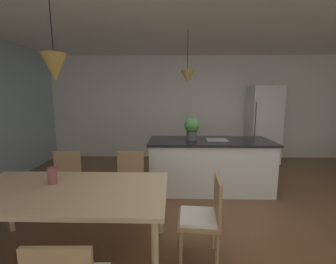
# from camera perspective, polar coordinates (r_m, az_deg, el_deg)

# --- Properties ---
(ground_plane) EXTENTS (10.00, 8.40, 0.04)m
(ground_plane) POSITION_cam_1_polar(r_m,az_deg,el_deg) (3.22, 16.73, -22.25)
(ground_plane) COLOR brown
(wall_back_kitchen) EXTENTS (10.00, 0.12, 2.70)m
(wall_back_kitchen) POSITION_cam_1_polar(r_m,az_deg,el_deg) (5.96, 9.05, 6.29)
(wall_back_kitchen) COLOR white
(wall_back_kitchen) RESTS_ON ground_plane
(dining_table) EXTENTS (2.00, 1.01, 0.74)m
(dining_table) POSITION_cam_1_polar(r_m,az_deg,el_deg) (2.47, -25.27, -14.72)
(dining_table) COLOR #D1B284
(dining_table) RESTS_ON ground_plane
(chair_far_left) EXTENTS (0.43, 0.43, 0.87)m
(chair_far_left) POSITION_cam_1_polar(r_m,az_deg,el_deg) (3.46, -25.37, -11.43)
(chair_far_left) COLOR #A87F56
(chair_far_left) RESTS_ON ground_plane
(chair_far_right) EXTENTS (0.41, 0.41, 0.87)m
(chair_far_right) POSITION_cam_1_polar(r_m,az_deg,el_deg) (3.17, -10.18, -12.56)
(chair_far_right) COLOR #A87F56
(chair_far_right) RESTS_ON ground_plane
(chair_kitchen_end) EXTENTS (0.43, 0.43, 0.87)m
(chair_kitchen_end) POSITION_cam_1_polar(r_m,az_deg,el_deg) (2.34, 9.31, -20.87)
(chair_kitchen_end) COLOR #A87F56
(chair_kitchen_end) RESTS_ON ground_plane
(kitchen_island) EXTENTS (2.11, 0.83, 0.91)m
(kitchen_island) POSITION_cam_1_polar(r_m,az_deg,el_deg) (3.94, 10.80, -8.37)
(kitchen_island) COLOR silver
(kitchen_island) RESTS_ON ground_plane
(refrigerator) EXTENTS (0.73, 0.67, 1.91)m
(refrigerator) POSITION_cam_1_polar(r_m,az_deg,el_deg) (5.99, 23.63, 1.85)
(refrigerator) COLOR silver
(refrigerator) RESTS_ON ground_plane
(pendant_over_table) EXTENTS (0.23, 0.23, 0.92)m
(pendant_over_table) POSITION_cam_1_polar(r_m,az_deg,el_deg) (2.44, -27.58, 14.75)
(pendant_over_table) COLOR black
(pendant_over_island_main) EXTENTS (0.23, 0.23, 0.82)m
(pendant_over_island_main) POSITION_cam_1_polar(r_m,az_deg,el_deg) (3.73, 5.10, 14.35)
(pendant_over_island_main) COLOR black
(potted_plant_on_island) EXTENTS (0.26, 0.26, 0.39)m
(potted_plant_on_island) POSITION_cam_1_polar(r_m,az_deg,el_deg) (3.76, 6.23, 1.16)
(potted_plant_on_island) COLOR #4C4C51
(potted_plant_on_island) RESTS_ON kitchen_island
(vase_on_dining_table) EXTENTS (0.09, 0.09, 0.18)m
(vase_on_dining_table) POSITION_cam_1_polar(r_m,az_deg,el_deg) (2.61, -28.06, -10.05)
(vase_on_dining_table) COLOR #994C51
(vase_on_dining_table) RESTS_ON dining_table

